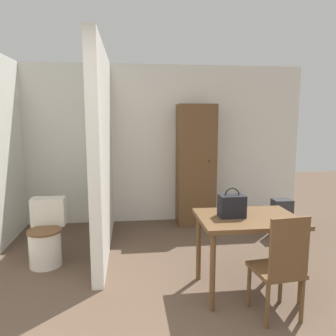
# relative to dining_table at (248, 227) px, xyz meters

# --- Properties ---
(wall_back) EXTENTS (4.93, 0.12, 2.50)m
(wall_back) POSITION_rel_dining_table_xyz_m (-0.76, 2.40, 0.60)
(wall_back) COLOR silver
(wall_back) RESTS_ON ground_plane
(partition_wall) EXTENTS (0.12, 2.16, 2.50)m
(partition_wall) POSITION_rel_dining_table_xyz_m (-1.44, 1.26, 0.60)
(partition_wall) COLOR silver
(partition_wall) RESTS_ON ground_plane
(dining_table) EXTENTS (0.94, 0.69, 0.75)m
(dining_table) POSITION_rel_dining_table_xyz_m (0.00, 0.00, 0.00)
(dining_table) COLOR brown
(dining_table) RESTS_ON ground_plane
(wooden_chair) EXTENTS (0.41, 0.41, 0.92)m
(wooden_chair) POSITION_rel_dining_table_xyz_m (0.11, -0.47, -0.17)
(wooden_chair) COLOR brown
(wooden_chair) RESTS_ON ground_plane
(toilet) EXTENTS (0.39, 0.53, 0.74)m
(toilet) POSITION_rel_dining_table_xyz_m (-2.08, 0.88, -0.33)
(toilet) COLOR silver
(toilet) RESTS_ON ground_plane
(handbag) EXTENTS (0.24, 0.16, 0.28)m
(handbag) POSITION_rel_dining_table_xyz_m (-0.16, 0.02, 0.21)
(handbag) COLOR black
(handbag) RESTS_ON dining_table
(wooden_cabinet) EXTENTS (0.58, 0.44, 1.89)m
(wooden_cabinet) POSITION_rel_dining_table_xyz_m (-0.08, 2.11, 0.29)
(wooden_cabinet) COLOR brown
(wooden_cabinet) RESTS_ON ground_plane
(space_heater) EXTENTS (0.26, 0.20, 0.54)m
(space_heater) POSITION_rel_dining_table_xyz_m (1.02, 1.38, -0.38)
(space_heater) COLOR #2D2D33
(space_heater) RESTS_ON ground_plane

